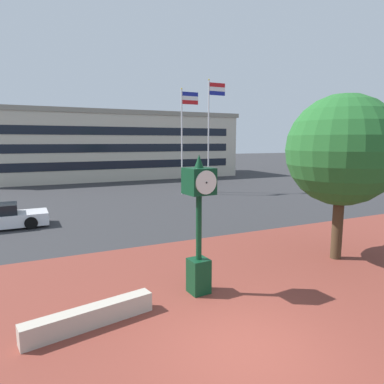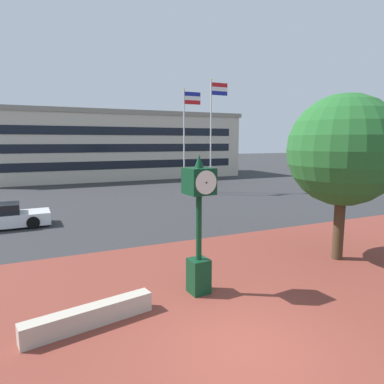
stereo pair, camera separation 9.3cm
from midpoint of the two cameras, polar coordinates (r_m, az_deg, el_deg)
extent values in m
plane|color=#2D2D30|center=(8.26, 8.95, -24.45)|extent=(200.00, 200.00, 0.00)
cube|color=brown|center=(9.75, 2.11, -18.82)|extent=(44.00, 11.99, 0.01)
cube|color=#ADA393|center=(9.17, -16.38, -19.33)|extent=(3.22, 1.02, 0.50)
cube|color=#0C381E|center=(10.42, 1.39, -13.85)|extent=(0.60, 0.60, 1.04)
cylinder|color=#0C381E|center=(9.95, 1.42, -5.89)|extent=(0.17, 0.17, 1.94)
cube|color=#0C381E|center=(9.70, 1.45, 1.85)|extent=(0.81, 0.81, 0.75)
cylinder|color=silver|center=(10.04, 0.32, 2.07)|extent=(0.66, 0.08, 0.66)
sphere|color=black|center=(10.05, 0.26, 2.08)|extent=(0.05, 0.05, 0.05)
cylinder|color=silver|center=(9.37, 2.66, 1.60)|extent=(0.66, 0.08, 0.66)
sphere|color=black|center=(9.35, 2.73, 1.59)|extent=(0.05, 0.05, 0.05)
cone|color=#0C381E|center=(9.65, 1.46, 5.19)|extent=(0.26, 0.26, 0.38)
cylinder|color=#42301E|center=(14.16, 23.53, -5.17)|extent=(0.40, 0.40, 2.61)
sphere|color=#236028|center=(13.81, 24.23, 6.40)|extent=(4.10, 4.10, 4.10)
sphere|color=#236028|center=(15.00, 24.97, 4.89)|extent=(2.67, 2.67, 2.67)
cube|color=silver|center=(20.25, -28.97, -4.09)|extent=(4.58, 1.87, 0.64)
cylinder|color=black|center=(21.03, -25.03, -3.72)|extent=(0.65, 0.24, 0.64)
cylinder|color=black|center=(19.45, -24.91, -4.65)|extent=(0.65, 0.24, 0.64)
cylinder|color=silver|center=(28.78, -1.25, 8.20)|extent=(0.12, 0.12, 8.66)
sphere|color=gold|center=(29.09, -1.28, 16.88)|extent=(0.14, 0.14, 0.14)
cube|color=navy|center=(29.35, 0.19, 16.07)|extent=(1.44, 0.02, 0.33)
cube|color=white|center=(29.31, 0.19, 15.42)|extent=(1.44, 0.02, 0.33)
cube|color=red|center=(29.27, 0.19, 14.78)|extent=(1.44, 0.02, 0.33)
cylinder|color=silver|center=(29.86, 3.25, 9.06)|extent=(0.12, 0.12, 9.57)
sphere|color=gold|center=(30.30, 3.33, 18.26)|extent=(0.14, 0.14, 0.14)
cube|color=red|center=(30.62, 4.74, 17.42)|extent=(1.52, 0.02, 0.34)
cube|color=white|center=(30.57, 4.74, 16.78)|extent=(1.52, 0.02, 0.34)
cube|color=navy|center=(30.53, 4.73, 16.14)|extent=(1.52, 0.02, 0.34)
cube|color=beige|center=(43.96, -12.65, 7.32)|extent=(29.73, 10.14, 7.46)
cube|color=gray|center=(44.07, -12.82, 12.49)|extent=(30.32, 10.34, 0.50)
cube|color=black|center=(39.08, -11.00, 4.50)|extent=(26.75, 0.04, 0.90)
cube|color=black|center=(39.00, -11.08, 7.24)|extent=(26.75, 0.04, 0.90)
cube|color=black|center=(39.01, -11.16, 9.98)|extent=(26.75, 0.04, 0.90)
camera|label=1|loc=(0.05, -89.72, 0.04)|focal=31.87mm
camera|label=2|loc=(0.05, 90.28, -0.04)|focal=31.87mm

